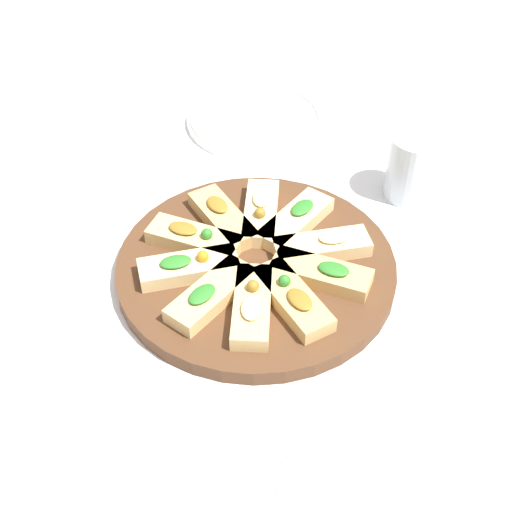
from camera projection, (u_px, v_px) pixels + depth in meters
ground_plane at (256, 273)px, 0.93m from camera, size 3.00×3.00×0.00m
serving_board at (256, 268)px, 0.93m from camera, size 0.36×0.36×0.02m
focaccia_slice_0 at (261, 212)px, 0.98m from camera, size 0.13×0.06×0.03m
focaccia_slice_1 at (223, 218)px, 0.97m from camera, size 0.12×0.12×0.03m
focaccia_slice_2 at (194, 238)px, 0.94m from camera, size 0.06×0.13×0.03m
focaccia_slice_3 at (188, 267)px, 0.90m from camera, size 0.09×0.13×0.03m
focaccia_slice_4 at (211, 295)px, 0.86m from camera, size 0.13×0.09×0.03m
focaccia_slice_5 at (252, 305)px, 0.85m from camera, size 0.13×0.06×0.03m
focaccia_slice_6 at (292, 298)px, 0.86m from camera, size 0.12×0.12×0.03m
focaccia_slice_7 at (322, 273)px, 0.89m from camera, size 0.06×0.13×0.03m
focaccia_slice_8 at (322, 246)px, 0.93m from camera, size 0.09×0.13×0.03m
focaccia_slice_9 at (296, 220)px, 0.96m from camera, size 0.13×0.09×0.03m
plate_right at (256, 118)px, 1.19m from camera, size 0.23×0.23×0.02m
water_glass at (413, 167)px, 1.02m from camera, size 0.08×0.08×0.10m
napkin_stack at (323, 498)px, 0.70m from camera, size 0.11×0.10×0.01m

